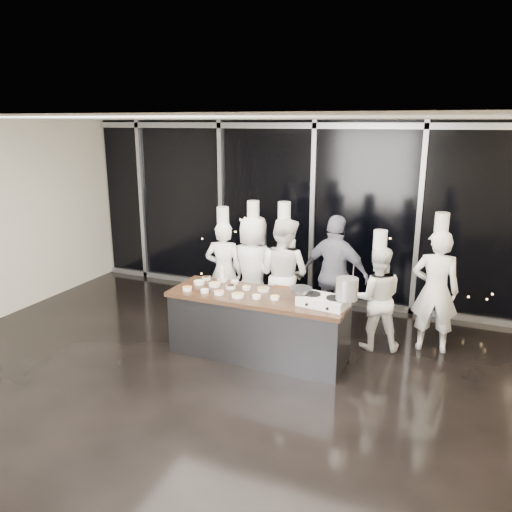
{
  "coord_description": "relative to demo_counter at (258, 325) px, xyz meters",
  "views": [
    {
      "loc": [
        2.43,
        -5.01,
        3.17
      ],
      "look_at": [
        -0.16,
        1.2,
        1.35
      ],
      "focal_mm": 35.0,
      "sensor_mm": 36.0,
      "label": 1
    }
  ],
  "objects": [
    {
      "name": "room_shell",
      "position": [
        0.18,
        -0.9,
        1.79
      ],
      "size": [
        9.02,
        7.02,
        3.21
      ],
      "color": "beige",
      "rests_on": "ground"
    },
    {
      "name": "prep_bowls",
      "position": [
        -0.48,
        0.04,
        0.47
      ],
      "size": [
        1.39,
        0.69,
        0.05
      ],
      "color": "white",
      "rests_on": "demo_counter"
    },
    {
      "name": "demo_counter",
      "position": [
        0.0,
        0.0,
        0.0
      ],
      "size": [
        2.46,
        0.86,
        0.9
      ],
      "color": "#343539",
      "rests_on": "ground"
    },
    {
      "name": "chef_far_left",
      "position": [
        -1.0,
        0.97,
        0.4
      ],
      "size": [
        0.67,
        0.51,
        1.89
      ],
      "rotation": [
        0.0,
        0.0,
        3.35
      ],
      "color": "white",
      "rests_on": "ground"
    },
    {
      "name": "chef_center",
      "position": [
        0.01,
        0.98,
        0.45
      ],
      "size": [
        1.0,
        0.86,
        2.02
      ],
      "rotation": [
        0.0,
        0.0,
        2.91
      ],
      "color": "white",
      "rests_on": "ground"
    },
    {
      "name": "ground",
      "position": [
        0.0,
        -0.9,
        -0.45
      ],
      "size": [
        9.0,
        9.0,
        0.0
      ],
      "primitive_type": "plane",
      "color": "black",
      "rests_on": "ground"
    },
    {
      "name": "stock_pot",
      "position": [
        1.22,
        -0.1,
        0.72
      ],
      "size": [
        0.31,
        0.31,
        0.27
      ],
      "primitive_type": "cylinder",
      "rotation": [
        0.0,
        0.0,
        -0.14
      ],
      "color": "#BABABD",
      "rests_on": "stove"
    },
    {
      "name": "window_wall",
      "position": [
        0.0,
        2.53,
        1.14
      ],
      "size": [
        8.9,
        0.11,
        3.2
      ],
      "color": "black",
      "rests_on": "ground"
    },
    {
      "name": "chef_left",
      "position": [
        -0.55,
        1.12,
        0.44
      ],
      "size": [
        0.87,
        0.57,
        1.99
      ],
      "rotation": [
        0.0,
        0.0,
        3.16
      ],
      "color": "white",
      "rests_on": "ground"
    },
    {
      "name": "squeeze_bottle",
      "position": [
        -0.72,
        0.34,
        0.57
      ],
      "size": [
        0.07,
        0.07,
        0.26
      ],
      "color": "white",
      "rests_on": "demo_counter"
    },
    {
      "name": "chef_right",
      "position": [
        1.44,
        0.88,
        0.31
      ],
      "size": [
        0.86,
        0.75,
        1.73
      ],
      "rotation": [
        0.0,
        0.0,
        3.43
      ],
      "color": "white",
      "rests_on": "ground"
    },
    {
      "name": "chef_side",
      "position": [
        2.2,
        1.14,
        0.45
      ],
      "size": [
        0.68,
        0.48,
        1.99
      ],
      "rotation": [
        0.0,
        0.0,
        3.24
      ],
      "color": "white",
      "rests_on": "ground"
    },
    {
      "name": "guest",
      "position": [
        0.77,
        1.19,
        0.47
      ],
      "size": [
        1.14,
        0.64,
        1.84
      ],
      "rotation": [
        0.0,
        0.0,
        2.95
      ],
      "color": "#131434",
      "rests_on": "ground"
    },
    {
      "name": "stove",
      "position": [
        0.92,
        -0.07,
        0.51
      ],
      "size": [
        0.66,
        0.46,
        0.14
      ],
      "rotation": [
        0.0,
        0.0,
        -0.14
      ],
      "color": "silver",
      "rests_on": "demo_counter"
    },
    {
      "name": "frying_pan",
      "position": [
        0.6,
        -0.04,
        0.61
      ],
      "size": [
        0.53,
        0.33,
        0.05
      ],
      "rotation": [
        0.0,
        0.0,
        -0.14
      ],
      "color": "gray",
      "rests_on": "stove"
    }
  ]
}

